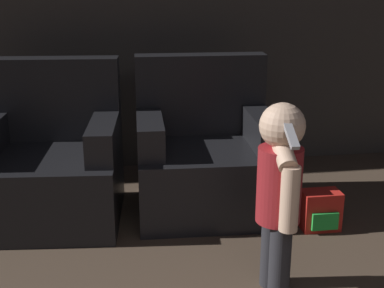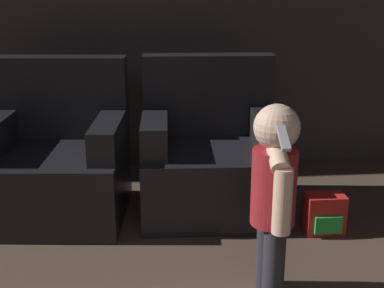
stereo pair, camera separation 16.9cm
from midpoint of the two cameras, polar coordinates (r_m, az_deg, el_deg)
The scene contains 4 objects.
armchair_left at distance 3.48m, azimuth -13.00°, elevation -1.96°, with size 0.94×0.87×0.97m.
armchair_right at distance 3.48m, azimuth 3.36°, elevation -1.51°, with size 0.91×0.83×0.97m.
person_toddler at distance 2.47m, azimuth 10.72°, elevation -4.62°, with size 0.21×0.36×0.94m.
toy_backpack at distance 3.31m, azimuth 15.38°, elevation -7.24°, with size 0.23×0.17×0.24m.
Camera 2 is at (-0.05, 0.37, 1.48)m, focal length 50.00 mm.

